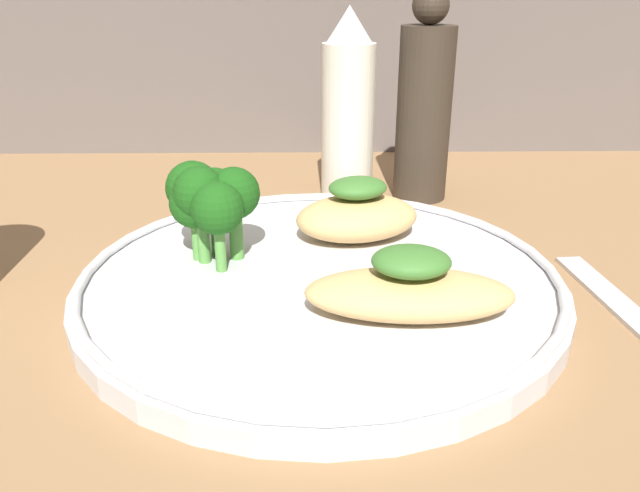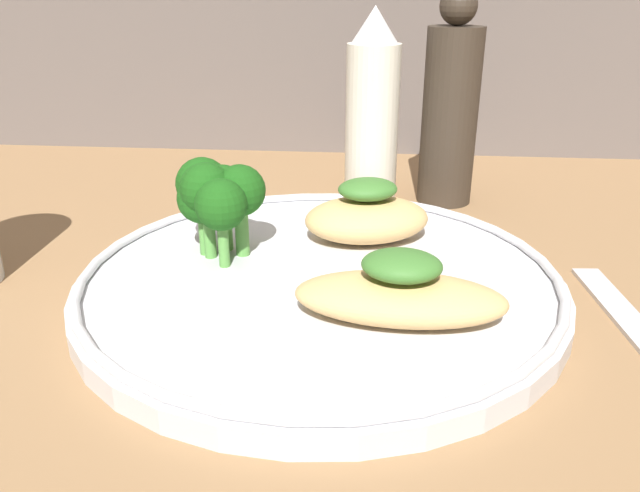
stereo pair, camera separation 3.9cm
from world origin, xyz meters
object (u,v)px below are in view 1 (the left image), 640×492
Objects in this scene: broccoli_bunch at (209,198)px; sauce_bottle at (348,111)px; plate at (320,281)px; pepper_grinder at (424,107)px.

sauce_bottle is (10.01, 16.95, 2.37)cm from broccoli_bunch.
broccoli_bunch is at bearing -120.58° from sauce_bottle.
pepper_grinder is at bearing 64.03° from plate.
sauce_bottle is at bearing 59.42° from broccoli_bunch.
plate is at bearing -20.92° from broccoli_bunch.
pepper_grinder reaches higher than broccoli_bunch.
sauce_bottle is at bearing 180.00° from pepper_grinder.
plate is 1.82× the size of sauce_bottle.
broccoli_bunch is 19.82cm from sauce_bottle.
plate is 23.10cm from pepper_grinder.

